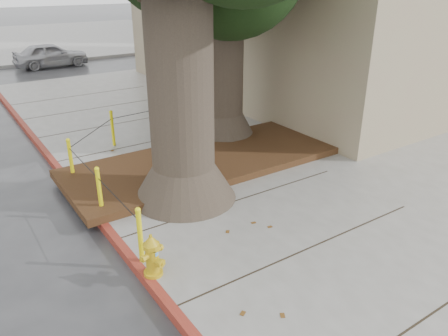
% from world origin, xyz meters
% --- Properties ---
extents(ground, '(140.00, 140.00, 0.00)m').
position_xyz_m(ground, '(0.00, 0.00, 0.00)').
color(ground, '#28282B').
rests_on(ground, ground).
extents(sidewalk_main, '(16.00, 26.00, 0.15)m').
position_xyz_m(sidewalk_main, '(6.00, 2.50, 0.07)').
color(sidewalk_main, slate).
rests_on(sidewalk_main, ground).
extents(sidewalk_far, '(16.00, 20.00, 0.15)m').
position_xyz_m(sidewalk_far, '(6.00, 30.00, 0.07)').
color(sidewalk_far, slate).
rests_on(sidewalk_far, ground).
extents(curb_red, '(0.14, 26.00, 0.16)m').
position_xyz_m(curb_red, '(-2.00, 2.50, 0.07)').
color(curb_red, maroon).
rests_on(curb_red, ground).
extents(planter_bed, '(6.40, 2.60, 0.16)m').
position_xyz_m(planter_bed, '(0.90, 3.90, 0.23)').
color(planter_bed, black).
rests_on(planter_bed, sidewalk_main).
extents(bollard_ring, '(3.79, 5.39, 0.95)m').
position_xyz_m(bollard_ring, '(-0.87, 4.38, 0.66)').
color(bollard_ring, yellow).
rests_on(bollard_ring, sidewalk_main).
extents(fire_hydrant, '(0.37, 0.37, 0.68)m').
position_xyz_m(fire_hydrant, '(-1.90, 0.80, 0.48)').
color(fire_hydrant, gold).
rests_on(fire_hydrant, sidewalk_main).
extents(car_silver, '(3.54, 1.45, 1.20)m').
position_xyz_m(car_silver, '(1.23, 19.09, 0.60)').
color(car_silver, '#A3A3A8').
rests_on(car_silver, ground).
extents(car_red, '(3.63, 1.64, 1.16)m').
position_xyz_m(car_red, '(9.54, 18.38, 0.58)').
color(car_red, maroon).
rests_on(car_red, ground).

